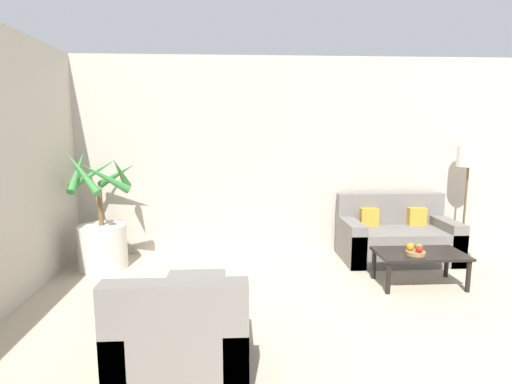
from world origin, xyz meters
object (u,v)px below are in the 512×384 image
Objects in this scene: coffee_table at (420,257)px; armchair at (183,342)px; apple_red at (419,249)px; ottoman at (196,299)px; apple_green at (419,247)px; sofa_loveseat at (396,238)px; floor_lamp at (469,163)px; fruit_bowl at (415,253)px; orange_fruit at (410,247)px; potted_palm at (102,234)px.

coffee_table is 2.88m from armchair.
apple_red is 2.42m from ottoman.
apple_red is 1.06× the size of apple_green.
coffee_table is 12.59× the size of apple_red.
sofa_loveseat reaches higher than apple_red.
floor_lamp reaches higher than fruit_bowl.
coffee_table is at bearing -96.56° from sofa_loveseat.
apple_green is at bearing 15.37° from ottoman.
armchair is (-2.35, -1.43, -0.19)m from apple_red.
orange_fruit is at bearing -160.81° from coffee_table.
floor_lamp is 1.82m from orange_fruit.
orange_fruit is at bearing 16.10° from ottoman.
sofa_loveseat is 1.01m from fruit_bowl.
potted_palm reaches higher than apple_red.
floor_lamp is at bearing 36.22° from armchair.
apple_green is (0.03, 0.07, -0.00)m from apple_red.
fruit_bowl is at bearing -101.32° from sofa_loveseat.
floor_lamp is 1.68× the size of armchair.
apple_green reaches higher than coffee_table.
sofa_loveseat is 1.40m from floor_lamp.
potted_palm is 3.71m from fruit_bowl.
apple_red is at bearing -135.51° from floor_lamp.
apple_red is (-1.16, -1.14, -0.82)m from floor_lamp.
sofa_loveseat is 3.53m from armchair.
apple_red is 0.14× the size of ottoman.
potted_palm reaches higher than apple_green.
orange_fruit is (-0.06, 0.08, 0.00)m from apple_red.
fruit_bowl is at bearing 32.36° from armchair.
sofa_loveseat reaches higher than apple_green.
armchair is at bearing -147.75° from apple_green.
coffee_table is 0.20m from apple_red.
fruit_bowl is at bearing 108.25° from apple_red.
orange_fruit reaches higher than ottoman.
sofa_loveseat is at bearing -173.41° from floor_lamp.
ottoman reaches higher than coffee_table.
orange_fruit is (-0.14, -0.05, 0.13)m from coffee_table.
ottoman is (-2.42, -0.71, -0.13)m from coffee_table.
apple_green is at bearing 32.25° from armchair.
armchair is (1.28, -2.33, -0.17)m from potted_palm.
apple_green is (-1.13, -1.07, -0.82)m from floor_lamp.
apple_green is at bearing 26.74° from fruit_bowl.
potted_palm is 1.67× the size of armchair.
apple_green is at bearing 65.80° from apple_red.
fruit_bowl is at bearing -13.18° from potted_palm.
armchair is at bearing -135.80° from sofa_loveseat.
ottoman is at bearing -166.12° from apple_red.
apple_green is 0.14× the size of ottoman.
sofa_loveseat is 2.99m from ottoman.
floor_lamp is at bearing 43.41° from apple_green.
apple_green is 0.08× the size of armchair.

